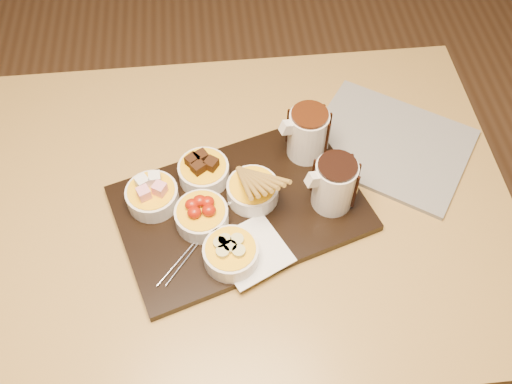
{
  "coord_description": "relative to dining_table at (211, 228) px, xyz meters",
  "views": [
    {
      "loc": [
        0.03,
        -0.64,
        1.68
      ],
      "look_at": [
        0.09,
        -0.03,
        0.81
      ],
      "focal_mm": 40.0,
      "sensor_mm": 36.0,
      "label": 1
    }
  ],
  "objects": [
    {
      "name": "fondue_skewers",
      "position": [
        -0.01,
        -0.08,
        0.12
      ],
      "size": [
        0.22,
        0.19,
        0.01
      ],
      "primitive_type": null,
      "rotation": [
        0.0,
        0.0,
        -0.7
      ],
      "color": "silver",
      "rests_on": "serving_board"
    },
    {
      "name": "ground",
      "position": [
        0.0,
        0.0,
        -0.65
      ],
      "size": [
        5.0,
        5.0,
        0.0
      ],
      "primitive_type": "plane",
      "color": "#56361D",
      "rests_on": "ground"
    },
    {
      "name": "dining_table",
      "position": [
        0.0,
        0.0,
        0.0
      ],
      "size": [
        1.2,
        0.8,
        0.75
      ],
      "color": "#A7833E",
      "rests_on": "ground"
    },
    {
      "name": "pitcher_milk_chocolate",
      "position": [
        0.21,
        0.09,
        0.17
      ],
      "size": [
        0.1,
        0.1,
        0.11
      ],
      "primitive_type": "cylinder",
      "rotation": [
        0.0,
        0.0,
        0.31
      ],
      "color": "silver",
      "rests_on": "serving_board"
    },
    {
      "name": "napkin",
      "position": [
        0.07,
        -0.13,
        0.12
      ],
      "size": [
        0.16,
        0.16,
        0.0
      ],
      "primitive_type": "cube",
      "rotation": [
        0.0,
        0.0,
        0.45
      ],
      "color": "white",
      "rests_on": "serving_board"
    },
    {
      "name": "serving_board",
      "position": [
        0.06,
        -0.03,
        0.11
      ],
      "size": [
        0.53,
        0.43,
        0.02
      ],
      "primitive_type": "cube",
      "rotation": [
        0.0,
        0.0,
        0.31
      ],
      "color": "black",
      "rests_on": "dining_table"
    },
    {
      "name": "bowl_marshmallows",
      "position": [
        -0.1,
        -0.0,
        0.14
      ],
      "size": [
        0.1,
        0.1,
        0.04
      ],
      "primitive_type": "cylinder",
      "color": "silver",
      "rests_on": "serving_board"
    },
    {
      "name": "bowl_cake",
      "position": [
        -0.0,
        0.05,
        0.14
      ],
      "size": [
        0.1,
        0.1,
        0.04
      ],
      "primitive_type": "cylinder",
      "color": "silver",
      "rests_on": "serving_board"
    },
    {
      "name": "bowl_biscotti",
      "position": [
        0.09,
        -0.01,
        0.14
      ],
      "size": [
        0.1,
        0.1,
        0.04
      ],
      "primitive_type": "cylinder",
      "color": "silver",
      "rests_on": "serving_board"
    },
    {
      "name": "pitcher_dark_chocolate",
      "position": [
        0.24,
        -0.03,
        0.17
      ],
      "size": [
        0.1,
        0.1,
        0.11
      ],
      "primitive_type": "cylinder",
      "rotation": [
        0.0,
        0.0,
        0.31
      ],
      "color": "silver",
      "rests_on": "serving_board"
    },
    {
      "name": "bowl_bananas",
      "position": [
        0.04,
        -0.14,
        0.14
      ],
      "size": [
        0.1,
        0.1,
        0.04
      ],
      "primitive_type": "cylinder",
      "color": "silver",
      "rests_on": "serving_board"
    },
    {
      "name": "newspaper",
      "position": [
        0.39,
        0.1,
        0.1
      ],
      "size": [
        0.4,
        0.39,
        0.01
      ],
      "primitive_type": "cube",
      "rotation": [
        0.0,
        0.0,
        -0.61
      ],
      "color": "beige",
      "rests_on": "dining_table"
    },
    {
      "name": "bowl_strawberries",
      "position": [
        -0.01,
        -0.06,
        0.14
      ],
      "size": [
        0.1,
        0.1,
        0.04
      ],
      "primitive_type": "cylinder",
      "color": "silver",
      "rests_on": "serving_board"
    }
  ]
}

